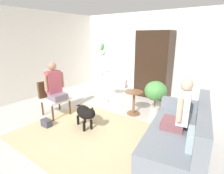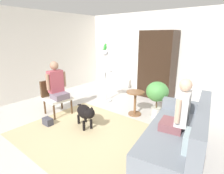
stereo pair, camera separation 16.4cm
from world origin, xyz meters
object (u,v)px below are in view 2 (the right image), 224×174
(bird_cage_stand, at_px, (105,76))
(dog, at_px, (85,112))
(parrot, at_px, (105,47))
(armoire_cabinet, at_px, (157,65))
(handbag, at_px, (48,122))
(person_on_couch, at_px, (180,111))
(person_on_armchair, at_px, (57,83))
(round_end_table, at_px, (135,101))
(potted_plant, at_px, (157,93))
(couch, at_px, (180,136))
(armchair, at_px, (55,94))

(bird_cage_stand, bearing_deg, dog, -63.76)
(parrot, bearing_deg, armoire_cabinet, 53.00)
(handbag, bearing_deg, person_on_couch, 18.51)
(bird_cage_stand, xyz_separation_m, parrot, (-0.00, 0.00, 0.83))
(person_on_armchair, height_order, parrot, parrot)
(round_end_table, distance_m, potted_plant, 0.57)
(person_on_couch, xyz_separation_m, person_on_armchair, (-2.87, -0.35, 0.05))
(person_on_couch, height_order, person_on_armchair, person_on_armchair)
(round_end_table, relative_size, potted_plant, 0.69)
(couch, distance_m, armchair, 3.07)
(potted_plant, distance_m, handbag, 2.61)
(bird_cage_stand, distance_m, potted_plant, 1.68)
(armchair, distance_m, potted_plant, 2.54)
(person_on_armchair, bearing_deg, parrot, 78.75)
(armchair, distance_m, handbag, 0.80)
(person_on_couch, xyz_separation_m, dog, (-1.82, -0.40, -0.40))
(person_on_couch, bearing_deg, potted_plant, 129.65)
(armchair, bearing_deg, round_end_table, 35.47)
(dog, bearing_deg, handbag, -148.46)
(person_on_couch, relative_size, potted_plant, 1.02)
(armchair, relative_size, round_end_table, 1.40)
(person_on_armchair, bearing_deg, round_end_table, 38.10)
(person_on_armchair, xyz_separation_m, bird_cage_stand, (0.30, 1.47, -0.03))
(parrot, bearing_deg, bird_cage_stand, -0.00)
(couch, height_order, dog, couch)
(armchair, distance_m, parrot, 1.88)
(person_on_couch, distance_m, bird_cage_stand, 2.80)
(armchair, distance_m, armoire_cabinet, 3.16)
(bird_cage_stand, relative_size, armoire_cabinet, 0.73)
(bird_cage_stand, bearing_deg, parrot, 180.00)
(bird_cage_stand, height_order, parrot, parrot)
(parrot, bearing_deg, armchair, -106.32)
(potted_plant, distance_m, armoire_cabinet, 1.57)
(dog, xyz_separation_m, handbag, (-0.74, -0.45, -0.27))
(person_on_armchair, relative_size, armoire_cabinet, 0.43)
(person_on_couch, distance_m, handbag, 2.78)
(parrot, height_order, handbag, parrot)
(person_on_couch, bearing_deg, couch, 43.85)
(couch, xyz_separation_m, dog, (-1.86, -0.44, 0.06))
(dog, relative_size, parrot, 4.22)
(person_on_armchair, relative_size, bird_cage_stand, 0.59)
(potted_plant, bearing_deg, armchair, -145.78)
(handbag, bearing_deg, round_end_table, 54.59)
(dog, xyz_separation_m, potted_plant, (0.91, 1.49, 0.23))
(person_on_armchair, bearing_deg, armoire_cabinet, 65.24)
(armchair, bearing_deg, bird_cage_stand, 73.52)
(round_end_table, xyz_separation_m, dog, (-0.46, -1.24, 0.00))
(parrot, relative_size, potted_plant, 0.21)
(round_end_table, height_order, dog, round_end_table)
(dog, bearing_deg, armchair, 176.70)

